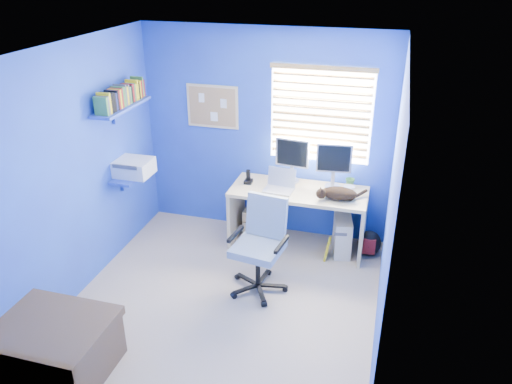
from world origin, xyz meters
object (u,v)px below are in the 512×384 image
(desk, at_px, (298,218))
(tower_pc, at_px, (342,235))
(laptop, at_px, (279,182))
(cat, at_px, (339,193))
(office_chair, at_px, (260,257))

(desk, distance_m, tower_pc, 0.55)
(laptop, relative_size, cat, 0.83)
(cat, bearing_deg, laptop, 153.74)
(desk, relative_size, laptop, 4.75)
(laptop, xyz_separation_m, cat, (0.70, -0.04, -0.04))
(tower_pc, relative_size, office_chair, 0.45)
(cat, distance_m, tower_pc, 0.60)
(tower_pc, height_order, office_chair, office_chair)
(tower_pc, bearing_deg, cat, -126.52)
(desk, height_order, laptop, laptop)
(laptop, height_order, tower_pc, laptop)
(laptop, distance_m, tower_pc, 0.99)
(office_chair, bearing_deg, cat, 49.87)
(cat, relative_size, tower_pc, 0.88)
(laptop, distance_m, office_chair, 0.98)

